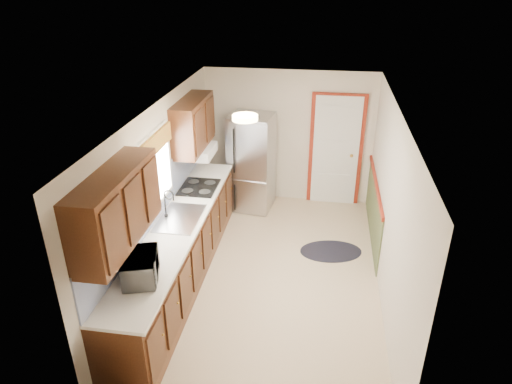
% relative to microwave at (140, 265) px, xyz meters
% --- Properties ---
extents(room_shell, '(3.20, 5.20, 2.52)m').
position_rel_microwave_xyz_m(room_shell, '(1.20, 1.52, 0.08)').
color(room_shell, beige).
rests_on(room_shell, ground).
extents(kitchen_run, '(0.63, 4.00, 2.20)m').
position_rel_microwave_xyz_m(kitchen_run, '(-0.04, 1.23, -0.31)').
color(kitchen_run, '#3A1B0D').
rests_on(kitchen_run, ground).
extents(back_wall_trim, '(1.12, 2.30, 2.08)m').
position_rel_microwave_xyz_m(back_wall_trim, '(2.19, 3.73, -0.23)').
color(back_wall_trim, maroon).
rests_on(back_wall_trim, ground).
extents(ceiling_fixture, '(0.30, 0.30, 0.06)m').
position_rel_microwave_xyz_m(ceiling_fixture, '(0.90, 1.32, 1.24)').
color(ceiling_fixture, '#FFD88C').
rests_on(ceiling_fixture, room_shell).
extents(microwave, '(0.42, 0.58, 0.35)m').
position_rel_microwave_xyz_m(microwave, '(0.00, 0.00, 0.00)').
color(microwave, white).
rests_on(microwave, kitchen_run).
extents(refrigerator, '(0.80, 0.76, 1.72)m').
position_rel_microwave_xyz_m(refrigerator, '(0.60, 3.57, -0.26)').
color(refrigerator, '#B7B7BC').
rests_on(refrigerator, ground).
extents(rug, '(1.04, 0.77, 0.01)m').
position_rel_microwave_xyz_m(rug, '(2.05, 2.27, -1.11)').
color(rug, black).
rests_on(rug, ground).
extents(cooktop, '(0.54, 0.65, 0.02)m').
position_rel_microwave_xyz_m(cooktop, '(0.01, 2.27, -0.16)').
color(cooktop, black).
rests_on(cooktop, kitchen_run).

